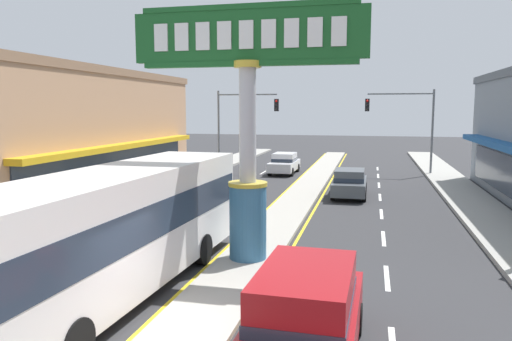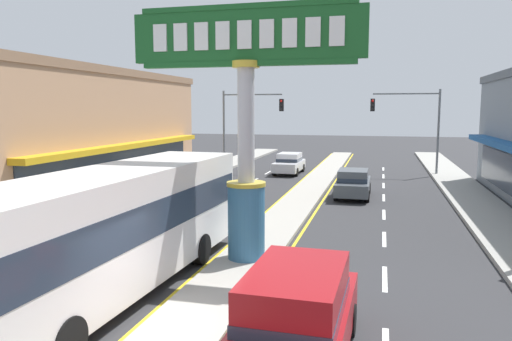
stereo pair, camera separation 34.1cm
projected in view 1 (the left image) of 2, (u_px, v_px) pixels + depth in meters
ground_plane at (187, 337)px, 10.39m from camera, size 160.00×160.00×0.00m
median_strip at (303, 193)px, 27.76m from camera, size 1.89×52.00×0.14m
sidewalk_left at (145, 192)px, 27.84m from camera, size 2.52×60.00×0.18m
sidewalk_right at (477, 207)px, 23.81m from camera, size 2.52×60.00×0.18m
lane_markings at (300, 198)px, 26.46m from camera, size 8.63×52.00×0.01m
district_sign at (248, 127)px, 14.94m from camera, size 7.19×1.22×7.77m
storefront_left at (54, 129)px, 29.70m from camera, size 9.54×22.34×7.20m
traffic_light_left_side at (240, 116)px, 37.59m from camera, size 4.86×0.46×6.20m
traffic_light_right_side at (407, 117)px, 35.38m from camera, size 4.86×0.46×6.20m
bus_near_right_lane at (118, 225)px, 12.57m from camera, size 3.01×11.30×3.26m
sedan_far_right_lane at (350, 183)px, 26.85m from camera, size 1.85×4.30×1.53m
suv_near_left_lane at (306, 314)px, 9.21m from camera, size 2.05×4.64×1.90m
sedan_mid_left_lane at (284, 163)px, 36.51m from camera, size 1.89×4.33×1.53m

